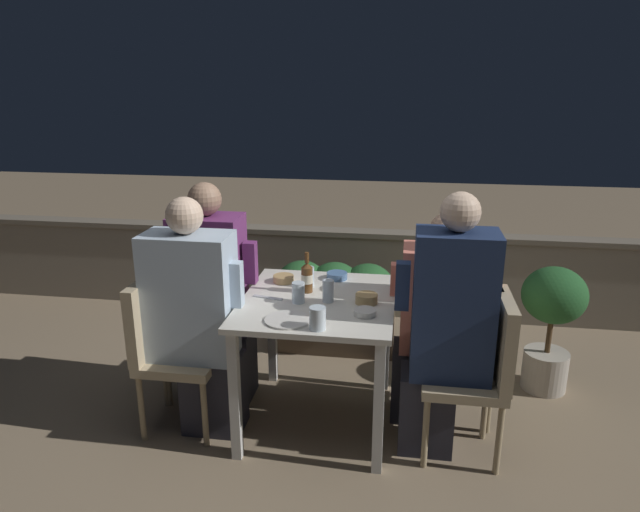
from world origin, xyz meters
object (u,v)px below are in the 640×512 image
Objects in this scene: chair_left_near at (165,340)px; beer_bottle at (307,277)px; chair_left_far at (186,315)px; potted_plant at (552,316)px; person_navy_jumper at (446,327)px; person_coral_top at (435,320)px; person_blue_shirt at (197,319)px; person_purple_stripe at (215,293)px; chair_right_near at (483,362)px; chair_right_far at (471,337)px.

chair_left_near is 3.78× the size of beer_bottle.
chair_left_far is 2.21m from potted_plant.
potted_plant is (2.18, 0.37, -0.02)m from chair_left_far.
person_navy_jumper is 1.14× the size of person_coral_top.
person_coral_top is (-0.04, 0.29, -0.09)m from person_navy_jumper.
person_purple_stripe is at bearing 92.77° from person_blue_shirt.
chair_left_near is 1.48m from person_coral_top.
person_purple_stripe is at bearing 165.33° from person_navy_jumper.
person_coral_top is 0.74m from beer_bottle.
chair_left_near is 0.63× the size of person_navy_jumper.
person_coral_top is at bearing -2.33° from person_purple_stripe.
person_navy_jumper reaches higher than person_coral_top.
chair_left_near is 1.00× the size of chair_left_far.
chair_left_near is at bearing -179.91° from person_navy_jumper.
chair_left_far is 1.72m from chair_right_near.
chair_left_far is 1.47m from person_coral_top.
beer_bottle is (-0.93, 0.26, 0.31)m from chair_right_near.
chair_right_near is 3.78× the size of beer_bottle.
person_coral_top is at bearing 2.85° from beer_bottle.
person_blue_shirt is (0.19, 0.00, 0.14)m from chair_left_near.
chair_left_near is at bearing -168.56° from person_coral_top.
beer_bottle is (0.75, -0.09, 0.31)m from chair_left_far.
potted_plant is at bearing 17.88° from beer_bottle.
person_coral_top is at bearing 180.00° from chair_right_far.
person_navy_jumper reaches higher than chair_right_far.
person_blue_shirt is at bearing -160.01° from potted_plant.
person_purple_stripe is 1.35m from person_navy_jumper.
person_coral_top is at bearing -2.02° from chair_left_far.
chair_right_near is 1.08× the size of potted_plant.
person_purple_stripe is 1.53× the size of chair_right_far.
chair_left_far is at bearing 168.54° from chair_right_near.
person_navy_jumper reaches higher than chair_right_near.
person_blue_shirt is 0.63m from beer_bottle.
chair_right_near is 0.38m from person_coral_top.
person_blue_shirt reaches higher than chair_right_near.
chair_left_near and chair_right_far have the same top height.
person_navy_jumper is (1.29, 0.00, 0.04)m from person_blue_shirt.
person_purple_stripe is 1.09× the size of person_coral_top.
chair_left_far is at bearing 177.98° from person_coral_top.
potted_plant is at bearing 55.48° from chair_right_near.
person_purple_stripe is at bearing -169.38° from potted_plant.
person_coral_top is at bearing 13.13° from person_blue_shirt.
person_purple_stripe is 1.54m from chair_right_near.
beer_bottle is 1.53m from potted_plant.
person_purple_stripe is (-0.02, 0.34, 0.01)m from person_blue_shirt.
chair_left_far is at bearing 173.42° from beer_bottle.
chair_right_near is at bearing 0.08° from chair_left_near.
person_blue_shirt is at bearing -179.90° from person_navy_jumper.
person_blue_shirt is at bearing -87.23° from person_purple_stripe.
beer_bottle is at bearing -162.12° from potted_plant.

